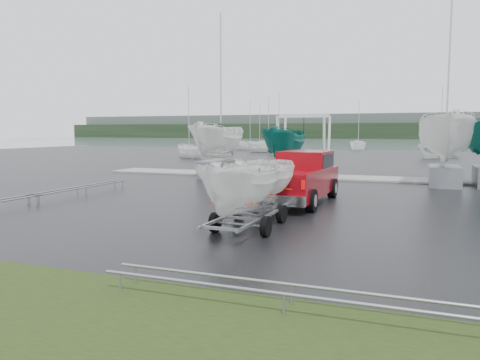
# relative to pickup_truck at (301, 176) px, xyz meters

# --- Properties ---
(ground_plane) EXTENTS (120.00, 120.00, 0.00)m
(ground_plane) POSITION_rel_pickup_truck_xyz_m (-1.31, -2.53, -1.12)
(ground_plane) COLOR black
(ground_plane) RESTS_ON ground
(lake) EXTENTS (300.00, 300.00, 0.00)m
(lake) POSITION_rel_pickup_truck_xyz_m (-1.31, 97.47, -1.12)
(lake) COLOR gray
(lake) RESTS_ON ground
(grass_verge) EXTENTS (40.00, 40.00, 0.00)m
(grass_verge) POSITION_rel_pickup_truck_xyz_m (-1.31, -13.53, -1.11)
(grass_verge) COLOR black
(grass_verge) RESTS_ON ground
(dock) EXTENTS (30.00, 3.00, 0.12)m
(dock) POSITION_rel_pickup_truck_xyz_m (-1.31, 10.47, -1.07)
(dock) COLOR gray
(dock) RESTS_ON ground
(treeline) EXTENTS (300.00, 8.00, 6.00)m
(treeline) POSITION_rel_pickup_truck_xyz_m (-1.31, 167.47, 1.88)
(treeline) COLOR black
(treeline) RESTS_ON ground
(far_hill) EXTENTS (300.00, 6.00, 10.00)m
(far_hill) POSITION_rel_pickup_truck_xyz_m (-1.31, 175.47, 3.88)
(far_hill) COLOR #4C5651
(far_hill) RESTS_ON ground
(pickup_truck) EXTENTS (2.48, 6.47, 2.14)m
(pickup_truck) POSITION_rel_pickup_truck_xyz_m (0.00, 0.00, 0.00)
(pickup_truck) COLOR maroon
(pickup_truck) RESTS_ON ground
(trailer_hitched) EXTENTS (1.79, 3.62, 5.01)m
(trailer_hitched) POSITION_rel_pickup_truck_xyz_m (-0.13, -6.74, 1.60)
(trailer_hitched) COLOR gray
(trailer_hitched) RESTS_ON ground
(trailer_parked) EXTENTS (1.83, 3.70, 4.71)m
(trailer_parked) POSITION_rel_pickup_truck_xyz_m (-0.25, -4.54, 1.44)
(trailer_parked) COLOR gray
(trailer_parked) RESTS_ON ground
(boat_hoist) EXTENTS (3.30, 2.18, 4.12)m
(boat_hoist) POSITION_rel_pickup_truck_xyz_m (-2.37, 10.47, 1.55)
(boat_hoist) COLOR silver
(boat_hoist) RESTS_ON ground
(keelboat_0) EXTENTS (2.40, 3.20, 10.57)m
(keelboat_0) POSITION_rel_pickup_truck_xyz_m (-7.57, 8.47, 2.69)
(keelboat_0) COLOR gray
(keelboat_0) RESTS_ON ground
(keelboat_1) EXTENTS (2.11, 3.20, 6.72)m
(keelboat_1) POSITION_rel_pickup_truck_xyz_m (-3.13, 8.67, 2.19)
(keelboat_1) COLOR gray
(keelboat_1) RESTS_ON ground
(keelboat_2) EXTENTS (2.85, 3.20, 11.04)m
(keelboat_2) POSITION_rel_pickup_truck_xyz_m (6.03, 8.47, 3.43)
(keelboat_2) COLOR gray
(keelboat_2) RESTS_ON ground
(mast_rack_0) EXTENTS (0.56, 6.50, 0.06)m
(mast_rack_0) POSITION_rel_pickup_truck_xyz_m (-10.31, -1.53, -0.77)
(mast_rack_0) COLOR gray
(mast_rack_0) RESTS_ON ground
(mast_rack_2) EXTENTS (7.00, 0.56, 0.06)m
(mast_rack_2) POSITION_rel_pickup_truck_xyz_m (2.69, -12.03, -0.77)
(mast_rack_2) COLOR gray
(mast_rack_2) RESTS_ON ground
(moored_boat_0) EXTENTS (3.33, 3.33, 11.10)m
(moored_boat_0) POSITION_rel_pickup_truck_xyz_m (-20.05, 28.68, -1.11)
(moored_boat_0) COLOR white
(moored_boat_0) RESTS_ON ground
(moored_boat_1) EXTENTS (3.54, 3.60, 11.84)m
(moored_boat_1) POSITION_rel_pickup_truck_xyz_m (-12.71, 40.21, -1.11)
(moored_boat_1) COLOR white
(moored_boat_1) RESTS_ON ground
(moored_boat_2) EXTENTS (3.69, 3.71, 11.47)m
(moored_boat_2) POSITION_rel_pickup_truck_xyz_m (6.88, 37.98, -1.11)
(moored_boat_2) COLOR white
(moored_boat_2) RESTS_ON ground
(moored_boat_4) EXTENTS (2.95, 2.94, 10.75)m
(moored_boat_4) POSITION_rel_pickup_truck_xyz_m (-21.48, 58.35, -1.11)
(moored_boat_4) COLOR white
(moored_boat_4) RESTS_ON ground
(moored_boat_5) EXTENTS (2.41, 2.47, 11.09)m
(moored_boat_5) POSITION_rel_pickup_truck_xyz_m (-4.92, 61.08, -1.11)
(moored_boat_5) COLOR white
(moored_boat_5) RESTS_ON ground
(moored_boat_6) EXTENTS (3.16, 3.11, 11.40)m
(moored_boat_6) POSITION_rel_pickup_truck_xyz_m (-20.83, 51.59, -1.11)
(moored_boat_6) COLOR white
(moored_boat_6) RESTS_ON ground
(moored_boat_7) EXTENTS (3.92, 3.93, 11.69)m
(moored_boat_7) POSITION_rel_pickup_truck_xyz_m (-16.01, 46.16, -1.11)
(moored_boat_7) COLOR white
(moored_boat_7) RESTS_ON ground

